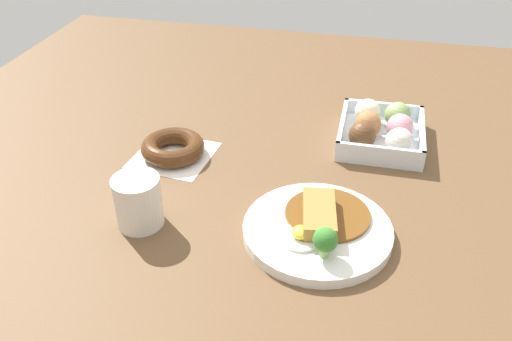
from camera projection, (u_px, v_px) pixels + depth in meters
name	position (u px, v px, depth m)	size (l,w,h in m)	color
ground_plane	(274.00, 186.00, 0.97)	(1.60, 1.60, 0.00)	brown
curry_plate	(318.00, 228.00, 0.85)	(0.24, 0.24, 0.07)	white
donut_box	(382.00, 130.00, 1.09)	(0.19, 0.17, 0.06)	silver
chocolate_ring_donut	(173.00, 148.00, 1.05)	(0.16, 0.16, 0.04)	white
coffee_mug	(138.00, 202.00, 0.86)	(0.08, 0.08, 0.09)	silver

